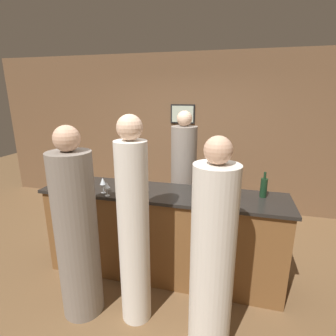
{
  "coord_description": "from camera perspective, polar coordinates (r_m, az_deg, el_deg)",
  "views": [
    {
      "loc": [
        0.75,
        -2.62,
        2.11
      ],
      "look_at": [
        0.05,
        0.1,
        1.31
      ],
      "focal_mm": 28.0,
      "sensor_mm": 36.0,
      "label": 1
    }
  ],
  "objects": [
    {
      "name": "guest_2",
      "position": [
        2.23,
        9.64,
        -18.76
      ],
      "size": [
        0.35,
        0.35,
        1.83
      ],
      "color": "silver",
      "rests_on": "ground_plane"
    },
    {
      "name": "wine_glass_3",
      "position": [
        2.84,
        -13.2,
        -3.77
      ],
      "size": [
        0.07,
        0.07,
        0.15
      ],
      "color": "silver",
      "rests_on": "bar_counter"
    },
    {
      "name": "bartender",
      "position": [
        3.55,
        3.36,
        -4.17
      ],
      "size": [
        0.34,
        0.34,
        1.9
      ],
      "rotation": [
        0.0,
        0.0,
        3.14
      ],
      "color": "gray",
      "rests_on": "ground_plane"
    },
    {
      "name": "wine_glass_1",
      "position": [
        2.92,
        -14.01,
        -2.9
      ],
      "size": [
        0.06,
        0.06,
        0.18
      ],
      "color": "silver",
      "rests_on": "bar_counter"
    },
    {
      "name": "wine_glass_0",
      "position": [
        3.4,
        -22.55,
        -1.44
      ],
      "size": [
        0.08,
        0.08,
        0.14
      ],
      "color": "silver",
      "rests_on": "bar_counter"
    },
    {
      "name": "wine_glass_2",
      "position": [
        2.91,
        -10.5,
        -2.8
      ],
      "size": [
        0.07,
        0.07,
        0.17
      ],
      "color": "silver",
      "rests_on": "bar_counter"
    },
    {
      "name": "guest_1",
      "position": [
        2.65,
        -19.25,
        -13.2
      ],
      "size": [
        0.39,
        0.39,
        1.86
      ],
      "color": "gray",
      "rests_on": "ground_plane"
    },
    {
      "name": "wine_bottle_0",
      "position": [
        2.92,
        20.11,
        -3.96
      ],
      "size": [
        0.07,
        0.07,
        0.27
      ],
      "color": "black",
      "rests_on": "bar_counter"
    },
    {
      "name": "back_wall",
      "position": [
        4.88,
        5.53,
        7.53
      ],
      "size": [
        8.0,
        0.08,
        2.8
      ],
      "color": "brown",
      "rests_on": "ground_plane"
    },
    {
      "name": "bar_counter",
      "position": [
        3.15,
        -1.33,
        -14.14
      ],
      "size": [
        2.74,
        0.61,
        1.06
      ],
      "color": "brown",
      "rests_on": "ground_plane"
    },
    {
      "name": "ice_bucket",
      "position": [
        2.84,
        13.41,
        -4.2
      ],
      "size": [
        0.15,
        0.15,
        0.19
      ],
      "color": "silver",
      "rests_on": "bar_counter"
    },
    {
      "name": "ground_plane",
      "position": [
        3.45,
        -1.27,
        -21.79
      ],
      "size": [
        14.0,
        14.0,
        0.0
      ],
      "primitive_type": "plane",
      "color": "brown"
    },
    {
      "name": "guest_0",
      "position": [
        2.42,
        -7.48,
        -13.22
      ],
      "size": [
        0.28,
        0.28,
        1.95
      ],
      "color": "silver",
      "rests_on": "ground_plane"
    }
  ]
}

